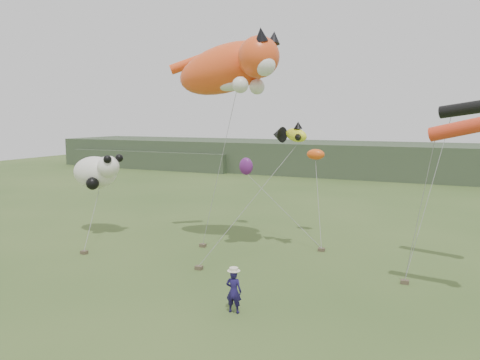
# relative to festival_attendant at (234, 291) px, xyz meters

# --- Properties ---
(ground) EXTENTS (120.00, 120.00, 0.00)m
(ground) POSITION_rel_festival_attendant_xyz_m (-1.93, 0.29, -0.82)
(ground) COLOR #385123
(ground) RESTS_ON ground
(headland) EXTENTS (90.00, 13.00, 4.00)m
(headland) POSITION_rel_festival_attendant_xyz_m (-5.05, 44.98, 1.10)
(headland) COLOR #2D3D28
(headland) RESTS_ON ground
(festival_attendant) EXTENTS (0.63, 0.45, 1.65)m
(festival_attendant) POSITION_rel_festival_attendant_xyz_m (0.00, 0.00, 0.00)
(festival_attendant) COLOR #1B134A
(festival_attendant) RESTS_ON ground
(sandbag_anchors) EXTENTS (16.38, 6.00, 0.18)m
(sandbag_anchors) POSITION_rel_festival_attendant_xyz_m (-2.60, 5.97, -0.74)
(sandbag_anchors) COLOR brown
(sandbag_anchors) RESTS_ON ground
(cat_kite) EXTENTS (7.38, 3.94, 3.83)m
(cat_kite) POSITION_rel_festival_attendant_xyz_m (-3.60, 7.70, 9.06)
(cat_kite) COLOR #F9501D
(cat_kite) RESTS_ON ground
(fish_kite) EXTENTS (2.33, 1.51, 1.15)m
(fish_kite) POSITION_rel_festival_attendant_xyz_m (-0.71, 8.46, 5.53)
(fish_kite) COLOR yellow
(fish_kite) RESTS_ON ground
(panda_kite) EXTENTS (3.48, 2.25, 2.17)m
(panda_kite) POSITION_rel_festival_attendant_xyz_m (-12.72, 7.32, 3.09)
(panda_kite) COLOR white
(panda_kite) RESTS_ON ground
(misc_kites) EXTENTS (5.79, 1.10, 1.86)m
(misc_kites) POSITION_rel_festival_attendant_xyz_m (-3.20, 12.65, 3.62)
(misc_kites) COLOR #F55817
(misc_kites) RESTS_ON ground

